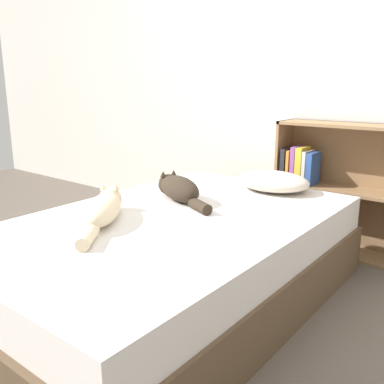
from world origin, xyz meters
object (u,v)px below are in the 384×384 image
Objects in this scene: bed at (174,261)px; cat_light at (103,209)px; cat_dark at (178,189)px; bookshelf at (339,185)px; pillow at (272,181)px.

cat_light reaches higher than bed.
cat_dark is 1.15m from bookshelf.
bookshelf is at bearing -95.47° from cat_dark.
bookshelf is (0.61, 1.52, -0.07)m from cat_light.
pillow is 1.11m from cat_light.
cat_dark is at bearing 125.57° from bed.
pillow is 0.62m from cat_dark.
bed is 0.86m from pillow.
cat_light is at bearing -108.64° from pillow.
cat_light is at bearing -111.95° from bookshelf.
bed is 2.23× the size of bookshelf.
pillow is at bearing -118.91° from bookshelf.
pillow is at bearing -96.10° from cat_dark.
bookshelf is (0.26, 0.46, -0.07)m from pillow.
cat_dark reaches higher than pillow.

